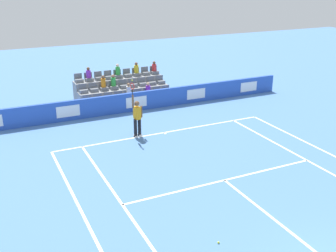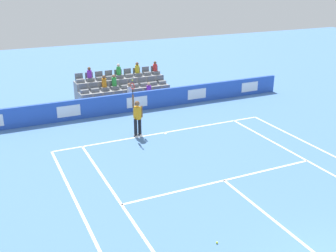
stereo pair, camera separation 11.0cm
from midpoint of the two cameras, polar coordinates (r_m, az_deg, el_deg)
name	(u,v)px [view 2 (the right image)]	position (r m, az deg, el deg)	size (l,w,h in m)	color
line_baseline	(164,133)	(20.18, -0.36, -0.92)	(10.97, 0.10, 0.01)	white
line_service	(224,180)	(15.81, 8.05, -7.54)	(8.23, 0.10, 0.01)	white
line_centre_service	(279,224)	(13.64, 15.49, -13.12)	(0.10, 6.40, 0.01)	white
line_singles_sideline_left	(126,211)	(13.86, -5.67, -11.79)	(0.10, 11.89, 0.01)	white
line_singles_sideline_right	(315,165)	(17.91, 20.05, -5.15)	(0.10, 11.89, 0.01)	white
line_doubles_sideline_left	(85,221)	(13.56, -11.27, -12.94)	(0.10, 11.89, 0.01)	white
line_centre_mark	(165,133)	(20.09, -0.24, -1.02)	(0.10, 0.20, 0.01)	white
sponsor_barrier	(136,101)	(23.35, -4.31, 3.45)	(19.41, 0.22, 1.09)	blue
tennis_player	(137,117)	(19.44, -4.16, 1.28)	(0.54, 0.41, 2.85)	black
stadium_stand	(123,91)	(25.44, -6.18, 4.86)	(5.58, 2.85, 2.14)	gray
loose_tennis_ball	(217,243)	(12.45, 7.14, -15.90)	(0.07, 0.07, 0.07)	#D1E533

